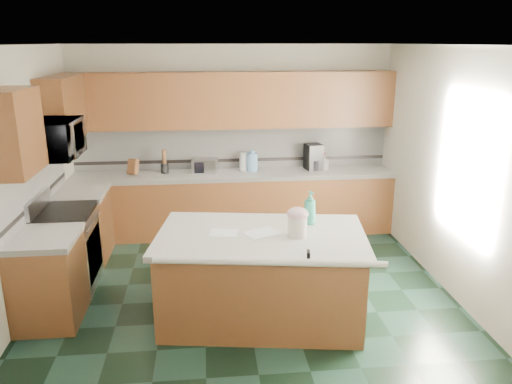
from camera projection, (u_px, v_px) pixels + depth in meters
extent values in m
plane|color=black|center=(246.00, 298.00, 5.54)|extent=(4.60, 4.60, 0.00)
plane|color=white|center=(244.00, 45.00, 4.76)|extent=(4.60, 4.60, 0.00)
cube|color=silver|center=(232.00, 139.00, 7.36)|extent=(4.60, 0.04, 2.70)
cube|color=silver|center=(277.00, 286.00, 2.94)|extent=(4.60, 0.04, 2.70)
cube|color=silver|center=(11.00, 187.00, 4.93)|extent=(0.04, 4.60, 2.70)
cube|color=silver|center=(459.00, 175.00, 5.38)|extent=(0.04, 4.60, 2.70)
cube|color=#311C0D|center=(234.00, 205.00, 7.32)|extent=(4.60, 0.60, 0.86)
cube|color=white|center=(234.00, 175.00, 7.19)|extent=(4.60, 0.64, 0.06)
cube|color=#311C0D|center=(232.00, 100.00, 7.01)|extent=(4.60, 0.33, 0.78)
cube|color=silver|center=(233.00, 147.00, 7.36)|extent=(4.60, 0.02, 0.63)
cube|color=black|center=(233.00, 160.00, 7.41)|extent=(4.60, 0.01, 0.05)
cube|color=#311C0D|center=(84.00, 227.00, 6.45)|extent=(0.60, 0.82, 0.86)
cube|color=white|center=(80.00, 193.00, 6.32)|extent=(0.64, 0.82, 0.06)
cube|color=#311C0D|center=(49.00, 281.00, 4.99)|extent=(0.60, 0.72, 0.86)
cube|color=white|center=(43.00, 238.00, 4.86)|extent=(0.64, 0.72, 0.06)
cube|color=silver|center=(34.00, 183.00, 5.49)|extent=(0.02, 2.30, 0.63)
cube|color=black|center=(37.00, 200.00, 5.54)|extent=(0.01, 2.30, 0.05)
cube|color=#311C0D|center=(63.00, 109.00, 6.13)|extent=(0.33, 1.09, 0.78)
cube|color=#311C0D|center=(14.00, 132.00, 4.54)|extent=(0.33, 0.72, 0.78)
cube|color=#B7B7BC|center=(68.00, 251.00, 5.70)|extent=(0.60, 0.76, 0.88)
cube|color=black|center=(94.00, 253.00, 5.74)|extent=(0.02, 0.68, 0.55)
cube|color=black|center=(63.00, 213.00, 5.56)|extent=(0.62, 0.78, 0.04)
cylinder|color=#B7B7BC|center=(94.00, 222.00, 5.63)|extent=(0.02, 0.66, 0.02)
cube|color=#B7B7BC|center=(38.00, 203.00, 5.50)|extent=(0.06, 0.76, 0.18)
imported|color=#B7B7BC|center=(55.00, 139.00, 5.32)|extent=(0.50, 0.73, 0.41)
cube|color=#311C0D|center=(261.00, 279.00, 5.05)|extent=(2.09, 1.39, 0.86)
cube|color=white|center=(261.00, 236.00, 4.91)|extent=(2.20, 1.50, 0.06)
cylinder|color=white|center=(269.00, 262.00, 4.34)|extent=(2.03, 0.36, 0.06)
cylinder|color=silver|center=(297.00, 227.00, 4.81)|extent=(0.24, 0.24, 0.20)
ellipsoid|color=beige|center=(298.00, 214.00, 4.78)|extent=(0.21, 0.21, 0.13)
cylinder|color=tan|center=(298.00, 209.00, 4.76)|extent=(0.07, 0.02, 0.02)
sphere|color=tan|center=(294.00, 210.00, 4.76)|extent=(0.04, 0.04, 0.04)
sphere|color=tan|center=(301.00, 209.00, 4.77)|extent=(0.04, 0.04, 0.04)
imported|color=teal|center=(310.00, 208.00, 5.12)|extent=(0.17, 0.17, 0.35)
cube|color=white|center=(261.00, 233.00, 4.92)|extent=(0.39, 0.35, 0.00)
cube|color=white|center=(224.00, 233.00, 4.92)|extent=(0.31, 0.25, 0.00)
cube|color=black|center=(308.00, 256.00, 4.38)|extent=(0.04, 0.09, 0.08)
cylinder|color=black|center=(310.00, 260.00, 4.33)|extent=(0.01, 0.06, 0.01)
cube|color=#472814|center=(133.00, 167.00, 7.06)|extent=(0.17, 0.20, 0.24)
cylinder|color=black|center=(165.00, 168.00, 7.14)|extent=(0.11, 0.11, 0.14)
cylinder|color=#472814|center=(164.00, 157.00, 7.09)|extent=(0.06, 0.06, 0.20)
cube|color=#B7B7BC|center=(205.00, 166.00, 7.16)|extent=(0.38, 0.30, 0.20)
cube|color=black|center=(205.00, 168.00, 7.05)|extent=(0.31, 0.01, 0.16)
cylinder|color=white|center=(243.00, 162.00, 7.25)|extent=(0.12, 0.12, 0.26)
cylinder|color=#B7B7BC|center=(244.00, 170.00, 7.29)|extent=(0.18, 0.18, 0.01)
cylinder|color=#6FA1D2|center=(252.00, 162.00, 7.23)|extent=(0.16, 0.16, 0.27)
cylinder|color=#6FA1D2|center=(252.00, 152.00, 7.18)|extent=(0.08, 0.08, 0.04)
cube|color=black|center=(313.00, 157.00, 7.32)|extent=(0.26, 0.28, 0.38)
cylinder|color=black|center=(314.00, 165.00, 7.30)|extent=(0.16, 0.16, 0.16)
imported|color=white|center=(324.00, 162.00, 7.33)|extent=(0.15, 0.15, 0.23)
cylinder|color=red|center=(324.00, 153.00, 7.29)|extent=(0.02, 0.02, 0.03)
cube|color=white|center=(468.00, 166.00, 5.14)|extent=(0.02, 1.40, 1.10)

